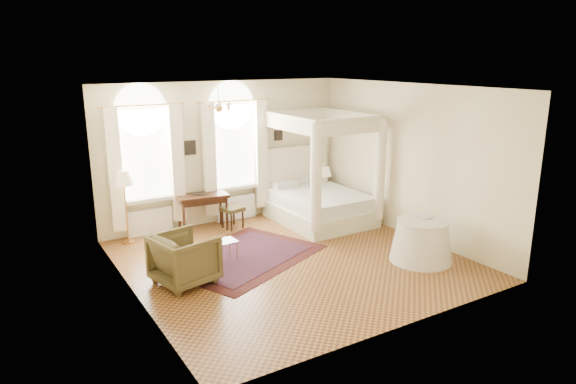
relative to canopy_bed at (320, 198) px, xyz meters
The scene contains 18 objects.
ground 2.61m from the canopy_bed, 137.18° to the right, with size 6.00×6.00×0.00m, color #96602B.
room_walls 2.90m from the canopy_bed, 137.18° to the right, with size 6.00×6.00×6.00m.
window_left 4.04m from the canopy_bed, 163.06° to the left, with size 1.62×0.27×3.29m.
window_right 2.21m from the canopy_bed, 145.44° to the left, with size 1.62×0.27×3.29m.
chandelier 3.65m from the canopy_bed, 169.21° to the right, with size 0.51×0.45×0.50m.
wall_pictures 2.53m from the canopy_bed, 145.02° to the left, with size 2.54×0.03×0.39m.
canopy_bed is the anchor object (origin of this frame).
nightstand 1.31m from the canopy_bed, 49.33° to the left, with size 0.44×0.40×0.63m, color #33170D.
nightstand_lamp 1.27m from the canopy_bed, 48.69° to the left, with size 0.31×0.31×0.45m.
writing_desk 2.77m from the canopy_bed, 162.44° to the left, with size 1.17×0.70×0.84m.
laptop 2.81m from the canopy_bed, 161.82° to the left, with size 0.32×0.21×0.03m, color black.
stool 2.11m from the canopy_bed, 162.82° to the left, with size 0.53×0.53×0.51m.
armchair 4.32m from the canopy_bed, 157.49° to the right, with size 0.95×0.98×0.89m, color #453B1D.
coffee_table 3.14m from the canopy_bed, 161.78° to the right, with size 0.55×0.40×0.37m.
floor_lamp 4.47m from the canopy_bed, 168.38° to the left, with size 0.40×0.40×1.56m.
oriental_rug 2.89m from the canopy_bed, 157.10° to the right, with size 3.57×3.14×0.01m.
side_table 3.06m from the canopy_bed, 84.98° to the right, with size 1.19×1.19×0.81m.
book 2.98m from the canopy_bed, 83.57° to the right, with size 0.22×0.29×0.03m, color black.
Camera 1 is at (-4.88, -7.92, 3.82)m, focal length 32.00 mm.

